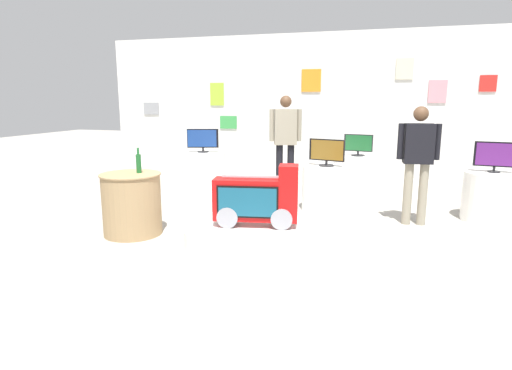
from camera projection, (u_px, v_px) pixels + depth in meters
ground_plane at (266, 235)px, 5.58m from camera, size 30.00×30.00×0.00m
back_wall_display at (326, 104)px, 10.04m from camera, size 11.06×0.13×3.19m
main_display_pedestal at (256, 235)px, 5.19m from camera, size 1.71×1.71×0.25m
novelty_firetruck_tv at (257, 201)px, 5.09m from camera, size 1.02×0.49×0.73m
display_pedestal_left_rear at (357, 175)px, 7.91m from camera, size 0.85×0.85×0.71m
tv_on_left_rear at (358, 145)px, 7.80m from camera, size 0.51×0.23×0.39m
display_pedestal_center_rear at (204, 170)px, 8.43m from camera, size 0.85×0.85×0.71m
tv_on_center_rear at (203, 140)px, 8.31m from camera, size 0.58×0.23×0.45m
display_pedestal_right_rear at (326, 188)px, 6.75m from camera, size 0.73×0.73×0.71m
tv_on_right_rear at (327, 152)px, 6.63m from camera, size 0.56×0.23×0.41m
display_pedestal_far_right at (491, 197)px, 6.18m from camera, size 0.77×0.77×0.71m
tv_on_far_right at (496, 155)px, 6.06m from camera, size 0.55×0.16×0.43m
side_table_round at (132, 203)px, 5.57m from camera, size 0.77×0.77×0.79m
bottle_on_side_table at (139, 163)px, 5.53m from camera, size 0.07×0.07×0.32m
shopper_browsing_near_truck at (418, 156)px, 5.89m from camera, size 0.56×0.25×1.63m
shopper_browsing_rear at (285, 138)px, 7.55m from camera, size 0.53×0.31×1.77m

